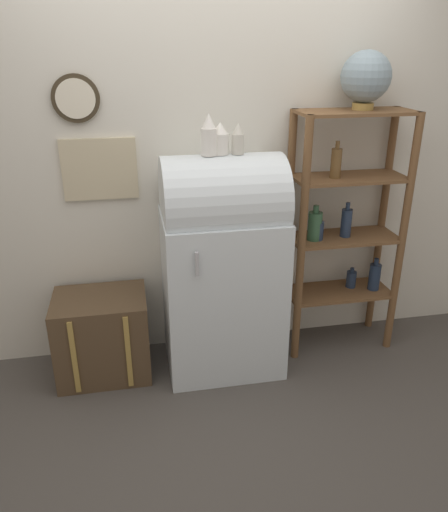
{
  "coord_description": "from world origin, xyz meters",
  "views": [
    {
      "loc": [
        -0.52,
        -2.49,
        1.96
      ],
      "look_at": [
        0.01,
        0.27,
        0.76
      ],
      "focal_mm": 35.0,
      "sensor_mm": 36.0,
      "label": 1
    }
  ],
  "objects": [
    {
      "name": "globe",
      "position": [
        0.88,
        0.39,
        1.78
      ],
      "size": [
        0.29,
        0.29,
        0.33
      ],
      "color": "#AD8942",
      "rests_on": "shelf_unit"
    },
    {
      "name": "vase_center",
      "position": [
        -0.01,
        0.28,
        1.47
      ],
      "size": [
        0.1,
        0.1,
        0.18
      ],
      "color": "white",
      "rests_on": "refrigerator"
    },
    {
      "name": "shelf_unit",
      "position": [
        0.82,
        0.36,
        0.89
      ],
      "size": [
        0.73,
        0.33,
        1.59
      ],
      "color": "brown",
      "rests_on": "ground_plane"
    },
    {
      "name": "suitcase_trunk",
      "position": [
        -0.76,
        0.29,
        0.27
      ],
      "size": [
        0.57,
        0.44,
        0.53
      ],
      "color": "brown",
      "rests_on": "ground_plane"
    },
    {
      "name": "vase_right",
      "position": [
        0.09,
        0.27,
        1.46
      ],
      "size": [
        0.07,
        0.07,
        0.17
      ],
      "color": "beige",
      "rests_on": "refrigerator"
    },
    {
      "name": "vase_left",
      "position": [
        -0.08,
        0.26,
        1.49
      ],
      "size": [
        0.09,
        0.09,
        0.23
      ],
      "color": "white",
      "rests_on": "refrigerator"
    },
    {
      "name": "refrigerator",
      "position": [
        -0.0,
        0.27,
        0.71
      ],
      "size": [
        0.72,
        0.6,
        1.38
      ],
      "color": "silver",
      "rests_on": "ground_plane"
    },
    {
      "name": "ground_plane",
      "position": [
        0.0,
        0.0,
        0.0
      ],
      "size": [
        12.0,
        12.0,
        0.0
      ],
      "primitive_type": "plane",
      "color": "#4C4742"
    },
    {
      "name": "wall_back",
      "position": [
        -0.0,
        0.57,
        1.35
      ],
      "size": [
        7.0,
        0.09,
        2.7
      ],
      "color": "silver",
      "rests_on": "ground_plane"
    }
  ]
}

